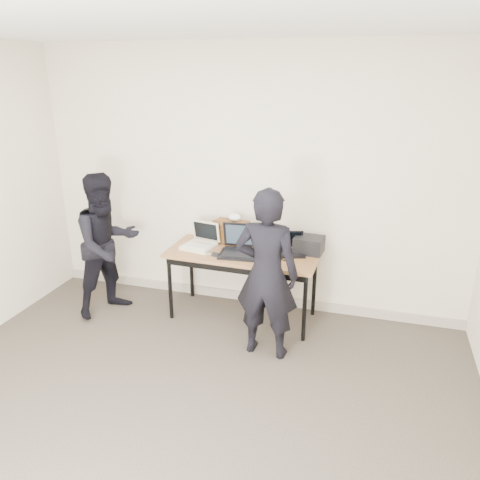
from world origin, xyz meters
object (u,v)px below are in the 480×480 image
at_px(desk, 242,258).
at_px(leather_satchel, 232,232).
at_px(person_typist, 267,274).
at_px(laptop_right, 289,248).
at_px(laptop_center, 240,247).
at_px(laptop_beige, 201,243).
at_px(equipment_box, 309,245).
at_px(person_observer, 107,245).

xyz_separation_m(desk, leather_satchel, (-0.18, 0.23, 0.19)).
bearing_deg(person_typist, laptop_right, -93.25).
distance_m(leather_satchel, person_typist, 0.97).
bearing_deg(leather_satchel, laptop_center, -49.61).
bearing_deg(laptop_center, person_typist, -58.78).
distance_m(laptop_beige, laptop_right, 0.90).
relative_size(desk, person_typist, 0.99).
bearing_deg(equipment_box, laptop_beige, -170.77).
relative_size(laptop_right, person_typist, 0.23).
height_order(leather_satchel, person_typist, person_typist).
height_order(desk, laptop_right, laptop_right).
relative_size(laptop_center, laptop_right, 1.14).
distance_m(laptop_right, person_observer, 1.85).
xyz_separation_m(person_typist, person_observer, (-1.75, 0.32, -0.03)).
height_order(laptop_center, equipment_box, laptop_center).
bearing_deg(laptop_center, person_observer, -176.57).
height_order(laptop_right, person_observer, person_observer).
height_order(laptop_center, laptop_right, laptop_center).
distance_m(desk, leather_satchel, 0.34).
bearing_deg(laptop_center, equipment_box, 13.38).
bearing_deg(laptop_right, leather_satchel, 152.96).
relative_size(laptop_center, person_typist, 0.26).
bearing_deg(person_typist, person_observer, -7.80).
xyz_separation_m(desk, laptop_right, (0.45, 0.12, 0.11)).
bearing_deg(person_typist, laptop_beige, -32.39).
bearing_deg(desk, leather_satchel, 130.21).
distance_m(laptop_beige, person_observer, 0.96).
bearing_deg(person_observer, desk, -51.01).
bearing_deg(leather_satchel, person_observer, -150.27).
height_order(person_typist, person_observer, person_typist).
bearing_deg(laptop_right, person_typist, -112.90).
relative_size(laptop_beige, person_observer, 0.24).
bearing_deg(person_observer, laptop_beige, -45.33).
height_order(desk, leather_satchel, leather_satchel).
distance_m(desk, equipment_box, 0.67).
bearing_deg(person_observer, person_typist, -71.33).
bearing_deg(person_observer, laptop_center, -52.11).
distance_m(laptop_beige, equipment_box, 1.09).
distance_m(laptop_center, equipment_box, 0.68).
xyz_separation_m(desk, person_typist, (0.38, -0.56, 0.11)).
bearing_deg(leather_satchel, equipment_box, 5.63).
bearing_deg(equipment_box, desk, -163.07).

